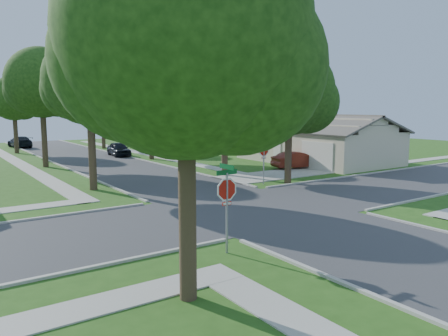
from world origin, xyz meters
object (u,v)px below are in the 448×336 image
tree_w_mid (42,86)px  tree_w_far (14,101)px  stop_sign_ne (264,152)px  tree_ne_corner (290,95)px  tree_w_near (90,84)px  car_curb_west (20,142)px  tree_e_far (102,97)px  stop_sign_sw (227,193)px  house_ne_far (208,134)px  tree_e_mid (151,91)px  tree_e_near (225,95)px  tree_sw_corner (188,45)px  house_ne_near (316,145)px  car_curb_east (119,149)px  car_driveway (297,160)px

tree_w_mid → tree_w_far: (-0.01, 13.00, -0.98)m
stop_sign_ne → tree_ne_corner: tree_ne_corner is taller
tree_w_near → tree_w_mid: bearing=90.0°
stop_sign_ne → car_curb_west: size_ratio=0.64×
tree_e_far → tree_ne_corner: 29.85m
stop_sign_sw → stop_sign_ne: size_ratio=1.00×
tree_ne_corner → house_ne_far: bearing=68.8°
tree_e_mid → house_ne_far: bearing=35.4°
tree_e_near → house_ne_far: 23.30m
tree_e_near → tree_sw_corner: size_ratio=0.87×
tree_w_far → tree_sw_corner: tree_sw_corner is taller
tree_w_near → tree_w_mid: size_ratio=0.94×
stop_sign_ne → tree_e_mid: 16.84m
tree_e_far → tree_w_near: bearing=-110.6°
tree_sw_corner → car_curb_west: size_ratio=2.04×
tree_ne_corner → house_ne_near: (9.63, 6.79, -4.08)m
tree_ne_corner → house_ne_far: size_ratio=0.64×
stop_sign_sw → tree_sw_corner: bearing=-140.0°
car_curb_east → tree_e_near: bearing=-79.5°
tree_w_far → stop_sign_ne: bearing=-72.3°
car_curb_east → tree_e_mid: bearing=-65.2°
tree_ne_corner → car_curb_east: bearing=98.5°
tree_sw_corner → tree_w_far: bearing=86.1°
stop_sign_sw → car_driveway: size_ratio=0.73×
tree_e_far → tree_ne_corner: size_ratio=1.01×
stop_sign_sw → car_curb_east: 31.09m
tree_w_near → car_curb_west: size_ratio=1.91×
tree_e_far → house_ne_far: 13.09m
stop_sign_sw → tree_e_near: (9.45, 13.71, 3.61)m
car_curb_east → house_ne_near: bearing=-43.2°
tree_w_near → tree_w_far: size_ratio=1.12×
house_ne_far → car_driveway: (-4.49, -20.30, -0.84)m
car_curb_east → car_curb_west: 16.79m
house_ne_near → house_ne_far: (0.00, 18.00, 0.00)m
tree_w_mid → car_curb_east: 10.67m
stop_sign_sw → car_curb_west: bearing=88.1°
tree_w_mid → car_driveway: size_ratio=2.33×
stop_sign_sw → tree_e_mid: bearing=69.8°
tree_e_far → car_driveway: size_ratio=2.13×
tree_e_far → car_curb_west: (-7.95, 6.86, -5.30)m
stop_sign_ne → tree_w_near: tree_w_near is taller
tree_e_near → car_curb_east: (-1.55, 16.34, -4.95)m
tree_w_near → house_ne_near: tree_w_near is taller
car_driveway → car_curb_east: car_curb_east is taller
stop_sign_ne → car_driveway: stop_sign_ne is taller
tree_sw_corner → tree_ne_corner: size_ratio=1.10×
stop_sign_sw → house_ne_near: bearing=37.2°
tree_sw_corner → house_ne_far: tree_sw_corner is taller
tree_w_mid → house_ne_near: (20.63, -10.01, -4.97)m
tree_e_far → house_ne_near: (11.24, -23.01, -4.46)m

